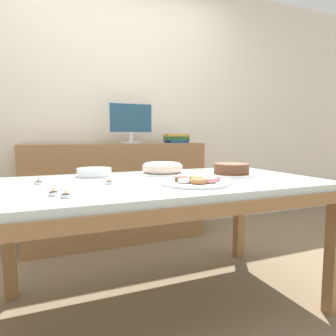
# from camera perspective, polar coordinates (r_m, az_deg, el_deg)

# --- Properties ---
(ground_plane) EXTENTS (12.00, 12.00, 0.00)m
(ground_plane) POSITION_cam_1_polar(r_m,az_deg,el_deg) (1.93, -0.75, -24.56)
(ground_plane) COLOR #7A664C
(wall_back) EXTENTS (8.00, 0.10, 2.60)m
(wall_back) POSITION_cam_1_polar(r_m,az_deg,el_deg) (3.13, -11.36, 11.71)
(wall_back) COLOR silver
(wall_back) RESTS_ON ground
(dining_table) EXTENTS (1.79, 0.99, 0.74)m
(dining_table) POSITION_cam_1_polar(r_m,az_deg,el_deg) (1.69, -0.78, -5.04)
(dining_table) COLOR silver
(dining_table) RESTS_ON ground
(sideboard) EXTENTS (1.64, 0.44, 0.92)m
(sideboard) POSITION_cam_1_polar(r_m,az_deg,el_deg) (2.87, -9.83, -4.57)
(sideboard) COLOR olive
(sideboard) RESTS_ON ground
(computer_monitor) EXTENTS (0.42, 0.20, 0.38)m
(computer_monitor) POSITION_cam_1_polar(r_m,az_deg,el_deg) (2.86, -7.09, 8.50)
(computer_monitor) COLOR silver
(computer_monitor) RESTS_ON sideboard
(book_stack) EXTENTS (0.24, 0.19, 0.09)m
(book_stack) POSITION_cam_1_polar(r_m,az_deg,el_deg) (3.02, 1.59, 5.67)
(book_stack) COLOR #23478C
(book_stack) RESTS_ON sideboard
(cake_chocolate_round) EXTENTS (0.29, 0.29, 0.08)m
(cake_chocolate_round) POSITION_cam_1_polar(r_m,az_deg,el_deg) (1.91, 11.97, -0.39)
(cake_chocolate_round) COLOR white
(cake_chocolate_round) RESTS_ON dining_table
(cake_golden_bundt) EXTENTS (0.30, 0.30, 0.08)m
(cake_golden_bundt) POSITION_cam_1_polar(r_m,az_deg,el_deg) (1.94, -1.07, -0.13)
(cake_golden_bundt) COLOR white
(cake_golden_bundt) RESTS_ON dining_table
(pastry_platter) EXTENTS (0.36, 0.36, 0.04)m
(pastry_platter) POSITION_cam_1_polar(r_m,az_deg,el_deg) (1.55, 5.36, -2.53)
(pastry_platter) COLOR white
(pastry_platter) RESTS_ON dining_table
(plate_stack) EXTENTS (0.21, 0.21, 0.05)m
(plate_stack) POSITION_cam_1_polar(r_m,az_deg,el_deg) (1.90, -13.86, -0.77)
(plate_stack) COLOR white
(plate_stack) RESTS_ON dining_table
(tealight_near_front) EXTENTS (0.04, 0.04, 0.04)m
(tealight_near_front) POSITION_cam_1_polar(r_m,az_deg,el_deg) (1.66, -23.44, -2.56)
(tealight_near_front) COLOR silver
(tealight_near_front) RESTS_ON dining_table
(tealight_centre) EXTENTS (0.04, 0.04, 0.04)m
(tealight_centre) POSITION_cam_1_polar(r_m,az_deg,el_deg) (1.33, -21.02, -4.52)
(tealight_centre) COLOR silver
(tealight_centre) RESTS_ON dining_table
(tealight_near_cakes) EXTENTS (0.04, 0.04, 0.04)m
(tealight_near_cakes) POSITION_cam_1_polar(r_m,az_deg,el_deg) (1.26, -18.93, -4.99)
(tealight_near_cakes) COLOR silver
(tealight_near_cakes) RESTS_ON dining_table
(tealight_left_edge) EXTENTS (0.04, 0.04, 0.04)m
(tealight_left_edge) POSITION_cam_1_polar(r_m,az_deg,el_deg) (1.57, -11.16, -2.68)
(tealight_left_edge) COLOR silver
(tealight_left_edge) RESTS_ON dining_table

